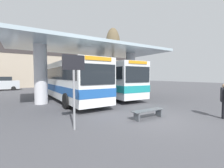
% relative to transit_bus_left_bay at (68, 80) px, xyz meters
% --- Properties ---
extents(ground_plane, '(100.00, 100.00, 0.00)m').
position_rel_transit_bus_left_bay_xyz_m(ground_plane, '(2.16, -8.43, -1.87)').
color(ground_plane, '#4C4C51').
extents(townhouse_backdrop, '(40.00, 0.58, 8.31)m').
position_rel_transit_bus_left_bay_xyz_m(townhouse_backdrop, '(2.16, 18.94, 2.98)').
color(townhouse_backdrop, tan).
rests_on(townhouse_backdrop, ground_plane).
extents(station_canopy, '(13.92, 6.93, 4.87)m').
position_rel_transit_bus_left_bay_xyz_m(station_canopy, '(2.16, -0.83, 2.21)').
color(station_canopy, silver).
rests_on(station_canopy, ground_plane).
extents(transit_bus_left_bay, '(3.03, 12.04, 3.34)m').
position_rel_transit_bus_left_bay_xyz_m(transit_bus_left_bay, '(0.00, 0.00, 0.00)').
color(transit_bus_left_bay, white).
rests_on(transit_bus_left_bay, ground_plane).
extents(transit_bus_center_bay, '(3.13, 12.25, 3.37)m').
position_rel_transit_bus_left_bay_xyz_m(transit_bus_center_bay, '(4.27, 0.96, 0.02)').
color(transit_bus_center_bay, silver).
rests_on(transit_bus_center_bay, ground_plane).
extents(waiting_bench_near_pillar, '(1.95, 0.44, 0.46)m').
position_rel_transit_bus_left_bay_xyz_m(waiting_bench_near_pillar, '(1.87, -8.26, -1.52)').
color(waiting_bench_near_pillar, '#4C5156').
rests_on(waiting_bench_near_pillar, ground_plane).
extents(info_sign_platform, '(0.90, 0.09, 3.03)m').
position_rel_transit_bus_left_bay_xyz_m(info_sign_platform, '(-1.84, -7.83, 0.29)').
color(info_sign_platform, gray).
rests_on(info_sign_platform, ground_plane).
extents(pedestrian_waiting, '(0.62, 0.46, 1.79)m').
position_rel_transit_bus_left_bay_xyz_m(pedestrian_waiting, '(5.18, -10.28, -0.77)').
color(pedestrian_waiting, black).
rests_on(pedestrian_waiting, ground_plane).
extents(poplar_tree_behind_left, '(2.58, 2.58, 11.02)m').
position_rel_transit_bus_left_bay_xyz_m(poplar_tree_behind_left, '(11.02, 9.84, 6.17)').
color(poplar_tree_behind_left, brown).
rests_on(poplar_tree_behind_left, ground_plane).
extents(parked_car_street, '(4.41, 2.10, 2.11)m').
position_rel_transit_bus_left_bay_xyz_m(parked_car_street, '(-5.97, 14.66, -0.84)').
color(parked_car_street, '#B2B7BC').
rests_on(parked_car_street, ground_plane).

